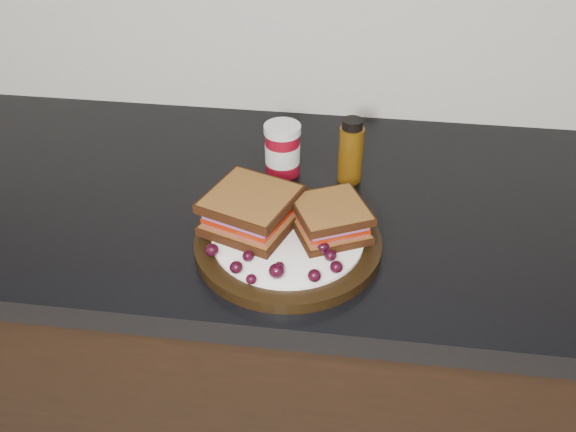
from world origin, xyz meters
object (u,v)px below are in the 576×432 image
at_px(condiment_jar, 282,150).
at_px(oil_bottle, 351,151).
at_px(sandwich_left, 251,210).
at_px(plate, 288,243).

xyz_separation_m(condiment_jar, oil_bottle, (0.12, -0.01, 0.01)).
bearing_deg(sandwich_left, plate, 2.81).
bearing_deg(condiment_jar, sandwich_left, -96.23).
relative_size(sandwich_left, condiment_jar, 1.31).
distance_m(condiment_jar, oil_bottle, 0.12).
bearing_deg(condiment_jar, oil_bottle, -3.48).
xyz_separation_m(sandwich_left, oil_bottle, (0.14, 0.18, 0.01)).
relative_size(condiment_jar, oil_bottle, 0.80).
height_order(plate, sandwich_left, sandwich_left).
xyz_separation_m(sandwich_left, condiment_jar, (0.02, 0.19, -0.01)).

